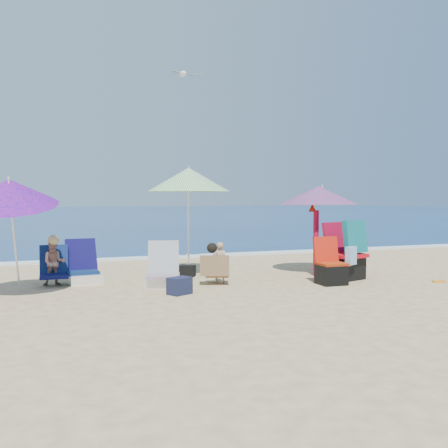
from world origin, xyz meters
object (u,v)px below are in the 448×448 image
object	(u,v)px
furled_umbrella	(315,236)
camp_chair_right	(346,258)
umbrella_striped	(189,180)
person_center	(217,264)
chair_navy	(84,271)
camp_chair_left	(331,270)
seagull	(183,74)
umbrella_blue	(9,192)
chair_rainbow	(163,275)
umbrella_turquoise	(319,195)
person_left	(54,262)

from	to	relation	value
furled_umbrella	camp_chair_right	size ratio (longest dim) A/B	1.26
umbrella_striped	person_center	bearing A→B (deg)	-81.15
furled_umbrella	chair_navy	world-z (taller)	furled_umbrella
camp_chair_left	seagull	xyz separation A→B (m)	(-2.04, 2.72, 4.02)
furled_umbrella	person_center	distance (m)	2.26
chair_navy	camp_chair_left	xyz separation A→B (m)	(4.27, -1.75, 0.05)
umbrella_blue	seagull	distance (m)	4.74
chair_rainbow	camp_chair_left	size ratio (longest dim) A/B	1.01
chair_navy	person_center	xyz separation A→B (m)	(2.31, -1.00, 0.16)
umbrella_striped	person_center	world-z (taller)	umbrella_striped
umbrella_turquoise	camp_chair_left	size ratio (longest dim) A/B	2.28
chair_rainbow	person_left	size ratio (longest dim) A/B	0.95
chair_navy	chair_rainbow	xyz separation A→B (m)	(1.30, -0.91, -0.00)
umbrella_turquoise	furled_umbrella	world-z (taller)	umbrella_turquoise
furled_umbrella	camp_chair_left	size ratio (longest dim) A/B	1.71
furled_umbrella	person_center	bearing A→B (deg)	-174.02
umbrella_striped	seagull	world-z (taller)	seagull
camp_chair_right	chair_rainbow	bearing A→B (deg)	172.61
umbrella_turquoise	person_center	distance (m)	2.84
camp_chair_right	umbrella_striped	bearing A→B (deg)	149.75
camp_chair_right	seagull	bearing A→B (deg)	138.16
umbrella_striped	umbrella_blue	distance (m)	3.56
umbrella_turquoise	chair_rainbow	size ratio (longest dim) A/B	2.25
chair_rainbow	seagull	world-z (taller)	seagull
umbrella_blue	chair_navy	size ratio (longest dim) A/B	2.54
chair_rainbow	person_center	xyz separation A→B (m)	(1.01, -0.09, 0.16)
umbrella_striped	umbrella_blue	world-z (taller)	umbrella_striped
camp_chair_left	person_left	world-z (taller)	person_left
person_left	umbrella_blue	bearing A→B (deg)	-126.42
umbrella_blue	seagull	bearing A→B (deg)	30.08
person_left	furled_umbrella	bearing A→B (deg)	-7.68
chair_rainbow	umbrella_blue	bearing A→B (deg)	-177.70
camp_chair_left	person_left	size ratio (longest dim) A/B	0.94
umbrella_turquoise	chair_rainbow	world-z (taller)	umbrella_turquoise
person_center	umbrella_blue	bearing A→B (deg)	-179.78
person_center	furled_umbrella	bearing A→B (deg)	5.98
umbrella_blue	furled_umbrella	size ratio (longest dim) A/B	1.39
person_left	seagull	world-z (taller)	seagull
person_center	chair_navy	bearing A→B (deg)	156.56
umbrella_striped	furled_umbrella	world-z (taller)	umbrella_striped
chair_rainbow	camp_chair_right	xyz separation A→B (m)	(3.55, -0.46, 0.21)
umbrella_turquoise	umbrella_striped	distance (m)	2.76
umbrella_blue	person_left	bearing A→B (deg)	53.58
furled_umbrella	chair_navy	xyz separation A→B (m)	(-4.51, 0.77, -0.60)
person_left	camp_chair_right	bearing A→B (deg)	-13.43
person_center	chair_rainbow	bearing A→B (deg)	175.05
furled_umbrella	camp_chair_right	distance (m)	0.79
umbrella_turquoise	camp_chair_left	bearing A→B (deg)	-111.41
camp_chair_left	person_center	bearing A→B (deg)	159.14
chair_navy	camp_chair_left	world-z (taller)	camp_chair_left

